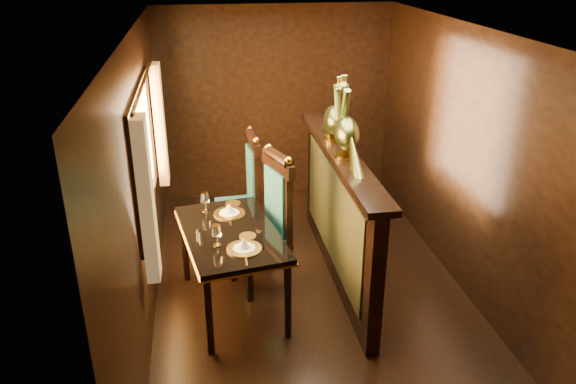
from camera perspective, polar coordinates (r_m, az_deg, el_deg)
name	(u,v)px	position (r m, az deg, el deg)	size (l,w,h in m)	color
ground	(311,293)	(5.63, 2.35, -10.19)	(5.00, 5.00, 0.00)	black
room_shell	(304,140)	(4.92, 1.64, 5.31)	(3.04, 5.04, 2.52)	black
partition	(338,212)	(5.59, 5.11, -2.08)	(0.26, 2.70, 1.36)	black
dining_table	(230,238)	(5.09, -5.90, -4.70)	(1.04, 1.47, 1.00)	black
chair_left	(271,217)	(5.44, -1.76, -2.54)	(0.64, 0.66, 1.40)	black
chair_right	(247,188)	(6.15, -4.20, 0.37)	(0.52, 0.54, 1.35)	black
peacock_left	(347,119)	(5.06, 6.06, 7.36)	(0.23, 0.61, 0.72)	#184A33
peacock_right	(335,107)	(5.52, 4.78, 8.56)	(0.21, 0.57, 0.68)	#184A33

